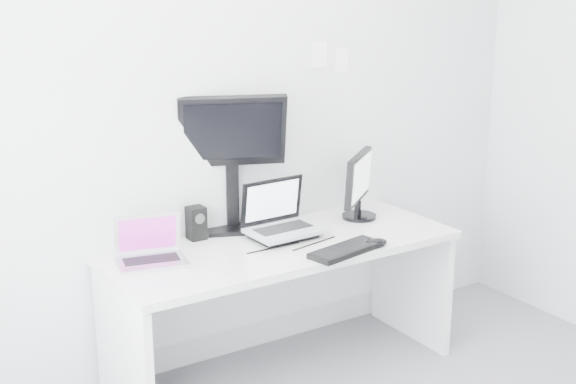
{
  "coord_description": "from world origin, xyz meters",
  "views": [
    {
      "loc": [
        -2.01,
        -1.97,
        2.07
      ],
      "look_at": [
        0.02,
        1.23,
        1.0
      ],
      "focal_mm": 49.59,
      "sensor_mm": 36.0,
      "label": 1
    }
  ],
  "objects": [
    {
      "name": "wall_note_0",
      "position": [
        0.45,
        1.59,
        1.62
      ],
      "size": [
        0.1,
        0.0,
        0.14
      ],
      "primitive_type": "cube",
      "color": "white",
      "rests_on": "back_wall"
    },
    {
      "name": "wall_note_1",
      "position": [
        0.6,
        1.59,
        1.58
      ],
      "size": [
        0.09,
        0.0,
        0.13
      ],
      "primitive_type": "cube",
      "color": "white",
      "rests_on": "back_wall"
    },
    {
      "name": "macbook",
      "position": [
        -0.68,
        1.32,
        0.85
      ],
      "size": [
        0.36,
        0.3,
        0.24
      ],
      "primitive_type": "cube",
      "rotation": [
        0.0,
        0.0,
        -0.22
      ],
      "color": "silver",
      "rests_on": "desk"
    },
    {
      "name": "samsung_monitor",
      "position": [
        0.58,
        1.38,
        0.92
      ],
      "size": [
        0.44,
        0.41,
        0.38
      ],
      "primitive_type": "cube",
      "rotation": [
        0.0,
        0.0,
        0.68
      ],
      "color": "black",
      "rests_on": "desk"
    },
    {
      "name": "back_wall",
      "position": [
        0.0,
        1.6,
        1.35
      ],
      "size": [
        3.6,
        0.0,
        3.6
      ],
      "primitive_type": "plane",
      "rotation": [
        1.57,
        0.0,
        0.0
      ],
      "color": "silver",
      "rests_on": "ground"
    },
    {
      "name": "keyboard",
      "position": [
        0.19,
        0.97,
        0.74
      ],
      "size": [
        0.42,
        0.22,
        0.03
      ],
      "primitive_type": "cube",
      "rotation": [
        0.0,
        0.0,
        0.19
      ],
      "color": "black",
      "rests_on": "desk"
    },
    {
      "name": "rear_monitor",
      "position": [
        -0.11,
        1.56,
        1.1
      ],
      "size": [
        0.58,
        0.39,
        0.75
      ],
      "primitive_type": "cube",
      "rotation": [
        0.0,
        0.0,
        -0.38
      ],
      "color": "black",
      "rests_on": "desk"
    },
    {
      "name": "desk",
      "position": [
        0.0,
        1.25,
        0.36
      ],
      "size": [
        1.8,
        0.7,
        0.73
      ],
      "primitive_type": "cube",
      "color": "silver",
      "rests_on": "ground"
    },
    {
      "name": "dell_laptop",
      "position": [
        0.05,
        1.31,
        0.88
      ],
      "size": [
        0.37,
        0.3,
        0.3
      ],
      "primitive_type": "cube",
      "rotation": [
        0.0,
        0.0,
        0.04
      ],
      "color": "#A3A5AA",
      "rests_on": "desk"
    },
    {
      "name": "speaker",
      "position": [
        -0.34,
        1.54,
        0.82
      ],
      "size": [
        0.09,
        0.09,
        0.17
      ],
      "primitive_type": "cube",
      "rotation": [
        0.0,
        0.0,
        -0.08
      ],
      "color": "black",
      "rests_on": "desk"
    },
    {
      "name": "mouse",
      "position": [
        0.36,
        0.95,
        0.75
      ],
      "size": [
        0.13,
        0.09,
        0.04
      ],
      "primitive_type": "ellipsoid",
      "rotation": [
        0.0,
        0.0,
        -0.09
      ],
      "color": "black",
      "rests_on": "desk"
    }
  ]
}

